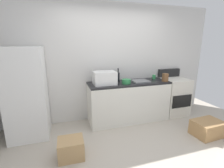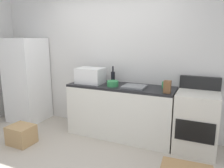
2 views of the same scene
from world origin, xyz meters
name	(u,v)px [view 1 (image 1 of 2)]	position (x,y,z in m)	size (l,w,h in m)	color
ground_plane	(140,154)	(0.00, 0.00, 0.00)	(6.00, 6.00, 0.00)	#B2A899
wall_back	(111,63)	(0.00, 1.55, 1.30)	(5.00, 0.10, 2.60)	silver
kitchen_counter	(128,101)	(0.30, 1.20, 0.45)	(1.80, 0.60, 0.90)	silver
refrigerator	(27,94)	(-1.75, 1.15, 0.84)	(0.68, 0.66, 1.68)	white
stove_oven	(173,96)	(1.52, 1.21, 0.47)	(0.60, 0.61, 1.10)	silver
microwave	(105,78)	(-0.27, 1.17, 1.04)	(0.46, 0.34, 0.27)	white
sink_basin	(140,81)	(0.55, 1.15, 0.92)	(0.36, 0.32, 0.03)	slate
wine_bottle	(118,77)	(0.09, 1.34, 1.01)	(0.07, 0.07, 0.30)	black
coffee_mug	(154,77)	(1.00, 1.32, 0.95)	(0.08, 0.08, 0.10)	#338C4C
knife_block	(165,78)	(1.10, 1.02, 0.99)	(0.10, 0.10, 0.18)	brown
mixing_bowl	(126,81)	(0.19, 1.10, 0.95)	(0.19, 0.19, 0.09)	#338C4C
cardboard_box_large	(71,148)	(-1.05, 0.26, 0.15)	(0.39, 0.33, 0.30)	tan
cardboard_box_medium	(208,128)	(1.50, 0.12, 0.15)	(0.55, 0.40, 0.29)	#A37A4C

